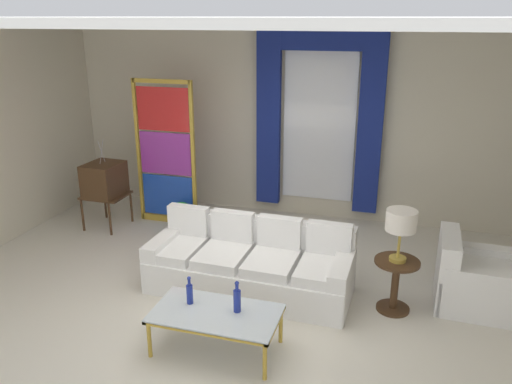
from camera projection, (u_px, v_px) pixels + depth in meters
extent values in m
plane|color=silver|center=(230.00, 307.00, 5.64)|extent=(16.00, 16.00, 0.00)
cube|color=beige|center=(294.00, 121.00, 7.92)|extent=(8.00, 0.12, 3.00)
cube|color=white|center=(251.00, 19.00, 5.38)|extent=(8.00, 7.60, 0.04)
cube|color=white|center=(319.00, 120.00, 7.72)|extent=(1.10, 0.02, 2.50)
cylinder|color=gold|center=(322.00, 30.00, 7.22)|extent=(2.00, 0.04, 0.04)
cube|color=navy|center=(269.00, 119.00, 7.84)|extent=(0.36, 0.12, 2.70)
cube|color=navy|center=(370.00, 125.00, 7.42)|extent=(0.36, 0.12, 2.70)
cube|color=navy|center=(321.00, 40.00, 7.25)|extent=(1.80, 0.10, 0.28)
cube|color=white|center=(249.00, 276.00, 5.91)|extent=(2.34, 0.95, 0.38)
cube|color=white|center=(259.00, 248.00, 6.17)|extent=(2.32, 0.25, 0.78)
cube|color=white|center=(341.00, 283.00, 5.56)|extent=(0.22, 0.86, 0.56)
cube|color=white|center=(166.00, 256.00, 6.19)|extent=(0.22, 0.86, 0.56)
cube|color=white|center=(323.00, 270.00, 5.53)|extent=(0.55, 0.75, 0.12)
cube|color=white|center=(329.00, 240.00, 5.74)|extent=(0.51, 0.15, 0.40)
cube|color=white|center=(272.00, 262.00, 5.70)|extent=(0.55, 0.75, 0.12)
cube|color=white|center=(280.00, 233.00, 5.91)|extent=(0.51, 0.15, 0.40)
cube|color=white|center=(224.00, 255.00, 5.86)|extent=(0.55, 0.75, 0.12)
cube|color=white|center=(233.00, 227.00, 6.08)|extent=(0.51, 0.15, 0.40)
cube|color=white|center=(178.00, 248.00, 6.03)|extent=(0.55, 0.75, 0.12)
cube|color=white|center=(189.00, 221.00, 6.25)|extent=(0.51, 0.15, 0.40)
cube|color=silver|center=(216.00, 313.00, 4.79)|extent=(1.20, 0.65, 0.02)
cube|color=gold|center=(227.00, 298.00, 5.08)|extent=(1.20, 0.04, 0.03)
cube|color=gold|center=(204.00, 333.00, 4.52)|extent=(1.20, 0.04, 0.03)
cube|color=gold|center=(160.00, 305.00, 4.96)|extent=(0.04, 0.65, 0.03)
cube|color=gold|center=(276.00, 325.00, 4.64)|extent=(0.04, 0.65, 0.03)
cylinder|color=gold|center=(176.00, 307.00, 5.27)|extent=(0.04, 0.04, 0.38)
cylinder|color=gold|center=(281.00, 325.00, 4.97)|extent=(0.04, 0.04, 0.38)
cylinder|color=gold|center=(149.00, 339.00, 4.75)|extent=(0.04, 0.04, 0.38)
cylinder|color=gold|center=(265.00, 361.00, 4.45)|extent=(0.04, 0.04, 0.38)
cylinder|color=navy|center=(190.00, 294.00, 4.91)|extent=(0.06, 0.06, 0.20)
cylinder|color=navy|center=(189.00, 282.00, 4.87)|extent=(0.03, 0.03, 0.06)
sphere|color=navy|center=(189.00, 278.00, 4.85)|extent=(0.04, 0.04, 0.04)
cylinder|color=navy|center=(237.00, 301.00, 4.76)|extent=(0.07, 0.07, 0.22)
cylinder|color=navy|center=(237.00, 288.00, 4.72)|extent=(0.03, 0.03, 0.06)
sphere|color=navy|center=(237.00, 283.00, 4.70)|extent=(0.04, 0.04, 0.04)
cube|color=#472D19|center=(106.00, 195.00, 7.65)|extent=(0.62, 0.54, 0.03)
cylinder|color=#472D19|center=(83.00, 215.00, 7.56)|extent=(0.04, 0.04, 0.50)
cylinder|color=#472D19|center=(105.00, 203.00, 8.06)|extent=(0.04, 0.04, 0.50)
cylinder|color=#472D19|center=(110.00, 219.00, 7.41)|extent=(0.04, 0.04, 0.50)
cylinder|color=#472D19|center=(131.00, 206.00, 7.91)|extent=(0.04, 0.04, 0.50)
cube|color=#472D19|center=(104.00, 179.00, 7.57)|extent=(0.51, 0.59, 0.48)
cube|color=black|center=(91.00, 176.00, 7.64)|extent=(0.03, 0.39, 0.30)
cylinder|color=gold|center=(89.00, 190.00, 7.63)|extent=(0.01, 0.04, 0.04)
cylinder|color=gold|center=(95.00, 186.00, 7.77)|extent=(0.01, 0.04, 0.04)
cylinder|color=silver|center=(101.00, 152.00, 7.43)|extent=(0.02, 0.13, 0.34)
cylinder|color=silver|center=(101.00, 152.00, 7.43)|extent=(0.02, 0.13, 0.34)
cube|color=white|center=(475.00, 289.00, 5.61)|extent=(0.82, 0.82, 0.40)
cube|color=white|center=(479.00, 269.00, 5.53)|extent=(0.71, 0.71, 0.10)
cube|color=white|center=(447.00, 268.00, 5.64)|extent=(0.22, 0.81, 0.80)
cube|color=white|center=(474.00, 269.00, 5.87)|extent=(0.74, 0.20, 0.58)
cube|color=white|center=(479.00, 296.00, 5.30)|extent=(0.74, 0.20, 0.58)
cube|color=gold|center=(139.00, 151.00, 7.74)|extent=(0.05, 0.05, 2.20)
cube|color=gold|center=(193.00, 156.00, 7.50)|extent=(0.05, 0.05, 2.20)
cube|color=gold|center=(161.00, 81.00, 7.27)|extent=(0.90, 0.05, 0.06)
cube|color=gold|center=(169.00, 219.00, 7.96)|extent=(0.90, 0.05, 0.10)
cube|color=#1E47B7|center=(168.00, 196.00, 7.84)|extent=(0.82, 0.02, 0.64)
cube|color=purple|center=(165.00, 154.00, 7.62)|extent=(0.82, 0.02, 0.64)
cube|color=red|center=(163.00, 109.00, 7.40)|extent=(0.82, 0.02, 0.64)
cylinder|color=beige|center=(183.00, 226.00, 7.72)|extent=(0.16, 0.16, 0.06)
ellipsoid|color=#1E49A3|center=(183.00, 220.00, 7.69)|extent=(0.18, 0.32, 0.20)
sphere|color=#1E49A3|center=(186.00, 210.00, 7.78)|extent=(0.09, 0.09, 0.09)
cone|color=gold|center=(188.00, 208.00, 7.83)|extent=(0.02, 0.04, 0.02)
cone|color=green|center=(178.00, 218.00, 7.49)|extent=(0.44, 0.40, 0.50)
cylinder|color=#472D19|center=(397.00, 262.00, 5.40)|extent=(0.48, 0.48, 0.03)
cylinder|color=#472D19|center=(395.00, 286.00, 5.49)|extent=(0.08, 0.08, 0.55)
cylinder|color=#472D19|center=(393.00, 308.00, 5.58)|extent=(0.36, 0.36, 0.03)
cylinder|color=#B29338|center=(398.00, 259.00, 5.39)|extent=(0.18, 0.18, 0.04)
cylinder|color=#B29338|center=(399.00, 242.00, 5.32)|extent=(0.03, 0.03, 0.36)
cylinder|color=silver|center=(401.00, 220.00, 5.24)|extent=(0.32, 0.32, 0.22)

